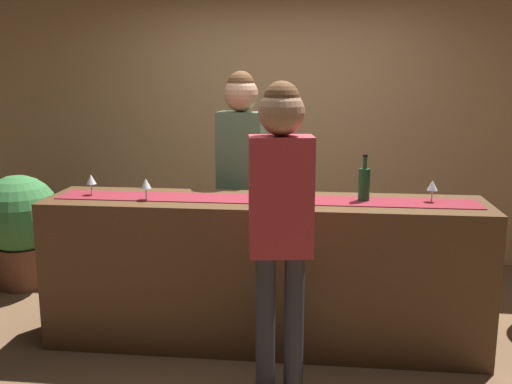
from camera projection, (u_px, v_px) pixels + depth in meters
The scene contains 12 objects.
ground_plane at pixel (263, 341), 3.98m from camera, with size 10.00×10.00×0.00m, color brown.
back_wall at pixel (284, 109), 5.53m from camera, with size 6.00×0.12×2.90m, color tan.
bar_counter at pixel (264, 272), 3.88m from camera, with size 2.86×0.60×0.99m, color #543821.
counter_runner_cloth at pixel (264, 199), 3.78m from camera, with size 2.72×0.28×0.01m, color maroon.
wine_bottle_green at pixel (364, 184), 3.72m from camera, with size 0.07×0.07×0.30m.
wine_bottle_clear at pixel (277, 183), 3.76m from camera, with size 0.07×0.07×0.30m.
wine_glass_near_customer at pixel (91, 180), 3.89m from camera, with size 0.07×0.07×0.14m.
wine_glass_mid_counter at pixel (432, 186), 3.68m from camera, with size 0.07×0.07×0.14m.
wine_glass_far_end at pixel (146, 184), 3.74m from camera, with size 0.07×0.07×0.14m.
bartender at pixel (241, 163), 4.34m from camera, with size 0.36×0.25×1.81m.
customer_sipping at pixel (281, 205), 3.13m from camera, with size 0.37×0.25×1.75m.
potted_plant_tall at pixel (20, 223), 4.90m from camera, with size 0.66×0.66×0.96m.
Camera 1 is at (0.37, -3.67, 1.80)m, focal length 40.96 mm.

